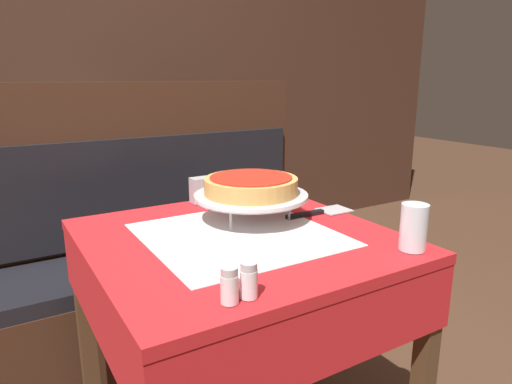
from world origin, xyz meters
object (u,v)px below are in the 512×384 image
(pizza_server, at_px, (320,212))
(deep_dish_pizza, at_px, (251,185))
(dining_table_front, at_px, (239,273))
(pizza_pan_stand, at_px, (251,197))
(salt_shaker, at_px, (229,285))
(napkin_holder, at_px, (205,190))
(condiment_caddy, at_px, (98,151))
(pepper_shaker, at_px, (249,280))
(dining_table_rear, at_px, (86,178))
(booth_bench, at_px, (167,272))
(water_glass_near, at_px, (414,227))

(pizza_server, bearing_deg, deep_dish_pizza, 166.84)
(dining_table_front, height_order, pizza_pan_stand, pizza_pan_stand)
(pizza_server, relative_size, salt_shaker, 3.20)
(salt_shaker, bearing_deg, napkin_holder, 68.78)
(deep_dish_pizza, xyz_separation_m, pizza_server, (0.23, -0.05, -0.11))
(dining_table_front, distance_m, condiment_caddy, 1.45)
(dining_table_front, xyz_separation_m, pepper_shaker, (-0.17, -0.35, 0.16))
(pizza_pan_stand, distance_m, condiment_caddy, 1.36)
(pizza_pan_stand, relative_size, salt_shaker, 4.67)
(dining_table_front, relative_size, pepper_shaker, 10.84)
(pizza_pan_stand, bearing_deg, napkin_holder, 96.91)
(dining_table_front, bearing_deg, dining_table_rear, 94.90)
(deep_dish_pizza, bearing_deg, pepper_shaker, -120.96)
(deep_dish_pizza, relative_size, pizza_server, 1.19)
(dining_table_front, distance_m, napkin_holder, 0.41)
(salt_shaker, xyz_separation_m, condiment_caddy, (0.14, 1.79, 0.01))
(dining_table_front, bearing_deg, salt_shaker, -121.44)
(pizza_pan_stand, distance_m, pizza_server, 0.25)
(booth_bench, relative_size, pizza_pan_stand, 4.09)
(salt_shaker, bearing_deg, condiment_caddy, 85.38)
(booth_bench, relative_size, salt_shaker, 19.11)
(napkin_holder, xyz_separation_m, condiment_caddy, (-0.13, 1.08, 0.00))
(dining_table_front, height_order, water_glass_near, water_glass_near)
(pizza_server, bearing_deg, dining_table_rear, 107.36)
(booth_bench, bearing_deg, condiment_caddy, 98.81)
(dining_table_rear, distance_m, pepper_shaker, 1.86)
(water_glass_near, bearing_deg, salt_shaker, -178.97)
(water_glass_near, relative_size, salt_shaker, 1.61)
(booth_bench, relative_size, condiment_caddy, 9.66)
(dining_table_front, bearing_deg, deep_dish_pizza, 44.41)
(dining_table_rear, height_order, salt_shaker, salt_shaker)
(condiment_caddy, bearing_deg, water_glass_near, -77.44)
(pizza_server, relative_size, napkin_holder, 2.42)
(pepper_shaker, bearing_deg, dining_table_front, 64.22)
(deep_dish_pizza, bearing_deg, pizza_server, -13.16)
(pizza_server, height_order, condiment_caddy, condiment_caddy)
(salt_shaker, height_order, condiment_caddy, condiment_caddy)
(pizza_server, height_order, salt_shaker, salt_shaker)
(deep_dish_pizza, xyz_separation_m, napkin_holder, (-0.03, 0.27, -0.07))
(dining_table_front, height_order, deep_dish_pizza, deep_dish_pizza)
(pepper_shaker, relative_size, napkin_holder, 0.76)
(pizza_server, xyz_separation_m, napkin_holder, (-0.26, 0.32, 0.04))
(pepper_shaker, relative_size, condiment_caddy, 0.51)
(dining_table_front, xyz_separation_m, dining_table_rear, (-0.13, 1.51, 0.01))
(booth_bench, distance_m, condiment_caddy, 0.84)
(pepper_shaker, height_order, napkin_holder, napkin_holder)
(booth_bench, height_order, napkin_holder, booth_bench)
(deep_dish_pizza, height_order, salt_shaker, deep_dish_pizza)
(salt_shaker, height_order, pepper_shaker, same)
(pizza_pan_stand, relative_size, pepper_shaker, 4.66)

